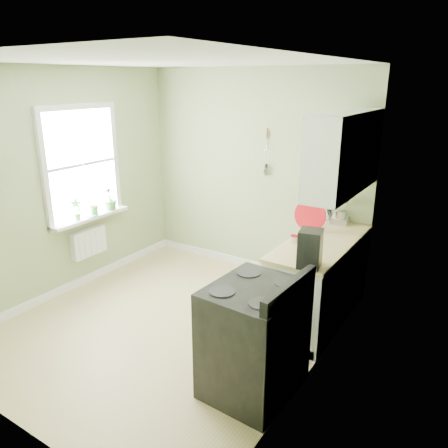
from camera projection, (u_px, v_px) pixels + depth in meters
The scene contains 21 objects.
floor at pixel (171, 324), 4.79m from camera, with size 3.20×3.60×0.02m, color tan.
ceiling at pixel (159, 60), 3.93m from camera, with size 3.20×3.60×0.02m, color white.
wall_back at pixel (254, 174), 5.81m from camera, with size 3.20×0.02×2.70m, color #97A973.
wall_left at pixel (61, 185), 5.19m from camera, with size 0.02×3.60×2.70m, color #97A973.
wall_right at pixel (319, 234), 3.53m from camera, with size 0.02×3.60×2.70m, color #97A973.
base_cabinets at pixel (320, 282), 4.78m from camera, with size 0.60×1.60×0.87m, color white.
countertop at pixel (322, 243), 4.64m from camera, with size 0.64×1.60×0.04m, color #D9C685.
upper_cabinets at pixel (345, 152), 4.35m from camera, with size 0.35×1.40×0.80m, color white.
window at pixel (81, 164), 5.35m from camera, with size 0.06×1.14×1.44m.
window_sill at pixel (91, 217), 5.53m from camera, with size 0.18×1.14×0.04m, color white.
radiator at pixel (88, 242), 5.61m from camera, with size 0.12×0.50×0.35m, color white.
wall_utensils at pixel (266, 159), 5.61m from camera, with size 0.02×0.14×0.58m.
stove at pixel (254, 339), 3.63m from camera, with size 0.73×0.82×1.09m.
stand_mixer at pixel (342, 209), 5.19m from camera, with size 0.23×0.34×0.39m.
kettle at pixel (325, 213), 5.30m from camera, with size 0.18×0.10×0.18m.
coffee_maker at pixel (310, 249), 3.95m from camera, with size 0.24×0.26×0.35m.
red_tray at pixel (310, 215), 4.89m from camera, with size 0.37×0.37×0.02m, color #A60F16.
jar at pixel (294, 239), 4.57m from camera, with size 0.08×0.08×0.08m.
plant_a at pixel (76, 210), 5.31m from camera, with size 0.14×0.10×0.27m, color #448236.
plant_b at pixel (95, 204), 5.53m from camera, with size 0.15×0.12×0.27m, color #448236.
plant_c at pixel (110, 198), 5.74m from camera, with size 0.17×0.17×0.31m, color #448236.
Camera 1 is at (2.77, -3.21, 2.54)m, focal length 35.00 mm.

